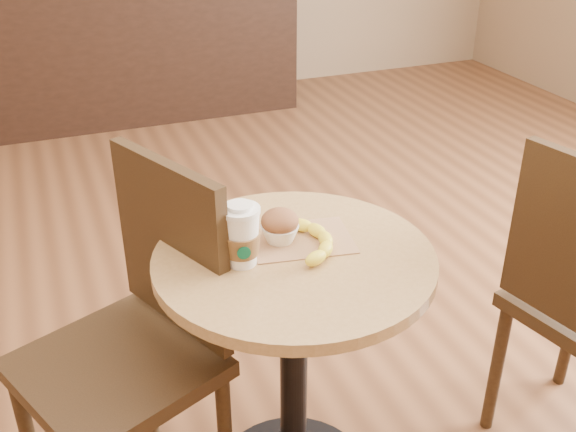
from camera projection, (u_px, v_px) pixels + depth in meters
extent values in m
cylinder|color=black|center=(294.00, 379.00, 1.73)|extent=(0.07, 0.07, 0.72)
cylinder|color=#A9814D|center=(294.00, 260.00, 1.56)|extent=(0.66, 0.66, 0.03)
cube|color=#352412|center=(116.00, 368.00, 1.62)|extent=(0.55, 0.55, 0.04)
cylinder|color=#352412|center=(146.00, 373.00, 1.95)|extent=(0.04, 0.04, 0.47)
cube|color=#352412|center=(171.00, 246.00, 1.61)|extent=(0.19, 0.38, 0.44)
cylinder|color=#352412|center=(572.00, 325.00, 2.15)|extent=(0.04, 0.04, 0.47)
cylinder|color=#352412|center=(497.00, 366.00, 1.98)|extent=(0.04, 0.04, 0.47)
cube|color=black|center=(123.00, 40.00, 4.38)|extent=(2.20, 0.60, 1.00)
cube|color=#A1734E|center=(301.00, 239.00, 1.61)|extent=(0.27, 0.22, 0.00)
cylinder|color=white|center=(240.00, 210.00, 1.45)|extent=(0.09, 0.09, 0.01)
cylinder|color=white|center=(240.00, 206.00, 1.45)|extent=(0.06, 0.06, 0.01)
cylinder|color=#085336|center=(244.00, 253.00, 1.45)|extent=(0.03, 0.01, 0.03)
ellipsoid|color=brown|center=(280.00, 221.00, 1.57)|extent=(0.09, 0.09, 0.06)
ellipsoid|color=#F2E1C1|center=(280.00, 214.00, 1.57)|extent=(0.03, 0.03, 0.02)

